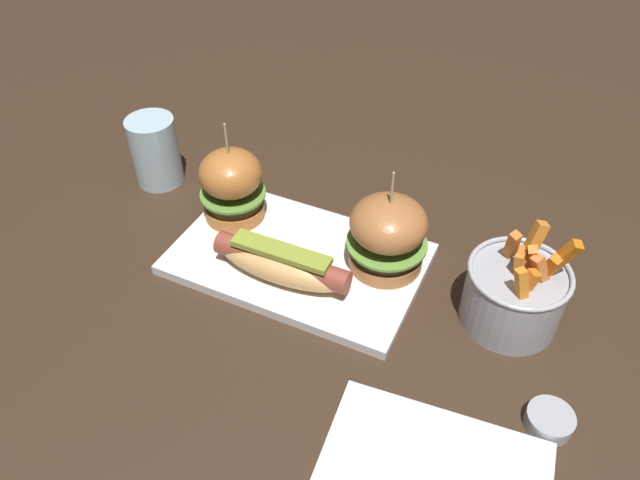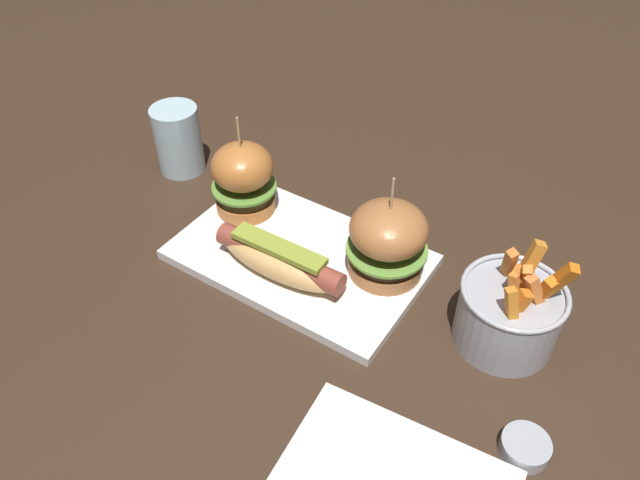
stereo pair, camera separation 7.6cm
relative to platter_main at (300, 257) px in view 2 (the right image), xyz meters
The scene contains 8 objects.
ground_plane 0.01m from the platter_main, ahead, with size 3.00×3.00×0.00m, color #382619.
platter_main is the anchor object (origin of this frame).
hot_dog 0.05m from the platter_main, 92.06° to the right, with size 0.18×0.06×0.05m.
slider_left 0.14m from the platter_main, 162.77° to the left, with size 0.09×0.09×0.15m.
slider_right 0.13m from the platter_main, 17.94° to the left, with size 0.10×0.10×0.15m.
fries_bucket 0.28m from the platter_main, ahead, with size 0.12×0.12×0.14m.
sauce_ramekin 0.36m from the platter_main, 16.89° to the right, with size 0.05×0.05×0.02m.
water_glass 0.29m from the platter_main, 164.98° to the left, with size 0.07×0.07×0.11m, color silver.
Camera 2 is at (0.34, -0.47, 0.57)m, focal length 33.99 mm.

